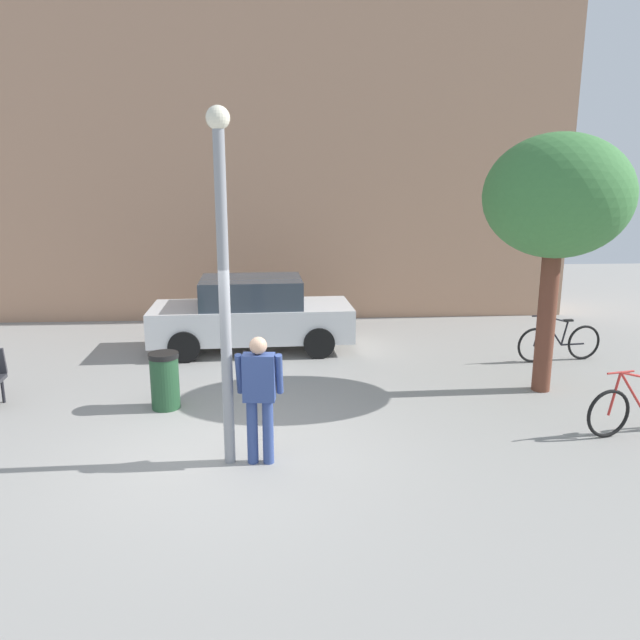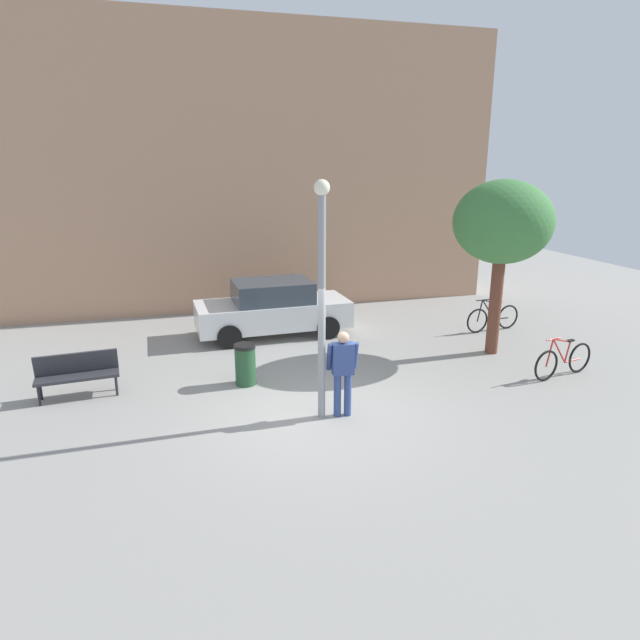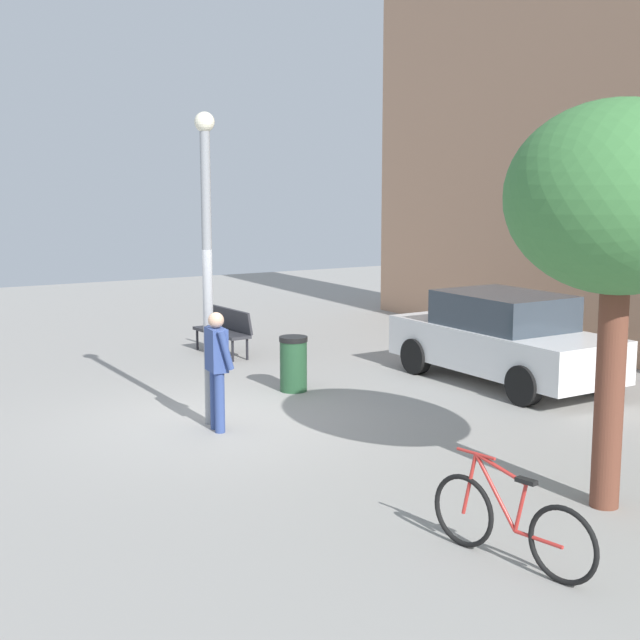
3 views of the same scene
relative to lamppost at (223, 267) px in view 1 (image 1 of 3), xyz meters
name	(u,v)px [view 1 (image 1 of 3)]	position (x,y,z in m)	size (l,w,h in m)	color
ground_plane	(231,454)	(-0.01, 0.22, -2.53)	(36.00, 36.00, 0.00)	gray
building_facade	(254,146)	(-0.01, 9.25, 1.92)	(16.37, 2.00, 8.88)	tan
lamppost	(223,267)	(0.00, 0.00, 0.00)	(0.28, 0.28, 4.38)	gray
person_by_lamppost	(259,391)	(0.40, -0.05, -1.56)	(0.61, 0.31, 1.67)	#334784
plaza_tree	(557,199)	(5.15, 2.42, 0.73)	(2.35, 2.35, 4.30)	brown
bicycle_black	(559,342)	(6.21, 4.09, -2.14)	(1.80, 0.29, 0.97)	black
bicycle_red	(640,408)	(5.77, 0.55, -2.14)	(1.78, 0.45, 0.97)	black
parked_car_white	(252,314)	(0.04, 5.35, -1.75)	(4.27, 1.97, 1.55)	silver
trash_bin	(165,380)	(-1.18, 1.97, -2.07)	(0.47, 0.47, 0.91)	#234C2D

